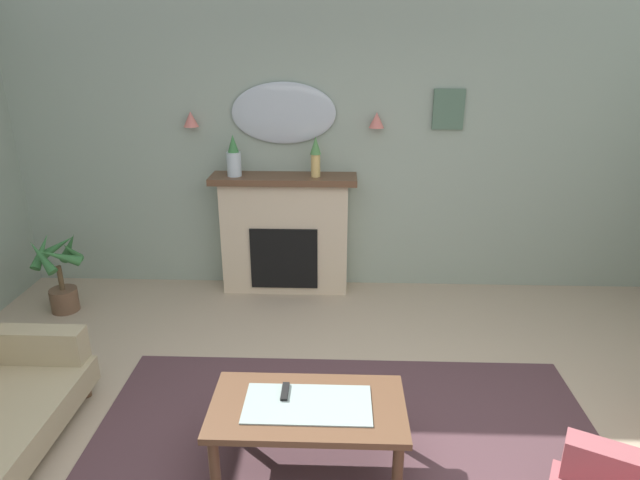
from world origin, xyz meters
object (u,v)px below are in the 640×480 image
Objects in this scene: wall_sconce_left at (191,119)px; tv_remote at (285,392)px; framed_picture at (449,109)px; coffee_table at (308,413)px; mantel_vase_left at (316,155)px; wall_sconce_right at (377,120)px; mantel_vase_centre at (234,158)px; fireplace at (285,235)px; potted_plant_small_fern at (60,273)px; wall_mirror at (284,113)px.

wall_sconce_left is 2.89m from tv_remote.
coffee_table is at bearing -114.18° from framed_picture.
wall_sconce_right is at bearing 12.31° from mantel_vase_left.
wall_sconce_left reaches higher than mantel_vase_left.
framed_picture is at bearing 5.27° from mantel_vase_centre.
wall_sconce_left is at bearing 173.84° from fireplace.
coffee_table is (0.81, -2.37, -0.94)m from mantel_vase_centre.
potted_plant_small_fern is (-3.48, -0.68, -1.37)m from framed_picture.
potted_plant_small_fern is at bearing 141.34° from coffee_table.
fireplace is 2.43m from coffee_table.
wall_mirror reaches higher than coffee_table.
mantel_vase_left is 2.63× the size of wall_sconce_left.
framed_picture reaches higher than mantel_vase_left.
coffee_table is 0.18m from tv_remote.
potted_plant_small_fern is (-2.34, 1.87, -0.01)m from coffee_table.
wall_mirror reaches higher than tv_remote.
mantel_vase_centre is 1.87m from potted_plant_small_fern.
fireplace is at bearing -174.23° from framed_picture.
framed_picture reaches higher than tv_remote.
wall_sconce_left reaches higher than coffee_table.
wall_sconce_right is (0.85, 0.09, 1.09)m from fireplace.
fireplace reaches higher than coffee_table.
wall_sconce_right reaches higher than mantel_vase_centre.
mantel_vase_left is 2.63× the size of wall_sconce_right.
wall_sconce_left is 0.13× the size of coffee_table.
wall_sconce_right is at bearing 75.23° from tv_remote.
framed_picture reaches higher than coffee_table.
wall_mirror is at bearing 90.00° from fireplace.
wall_sconce_right is 0.19× the size of potted_plant_small_fern.
fireplace is at bearing 174.61° from mantel_vase_left.
coffee_table is 3.00m from potted_plant_small_fern.
coffee_table is at bearing -38.66° from potted_plant_small_fern.
wall_sconce_left and wall_sconce_right have the same top height.
wall_sconce_right is 2.84m from coffee_table.
tv_remote is (-0.14, 0.10, 0.07)m from coffee_table.
coffee_table is at bearing -64.14° from wall_sconce_left.
mantel_vase_centre is 0.35× the size of coffee_table.
mantel_vase_left is 0.38× the size of wall_mirror.
tv_remote is (0.22, -2.44, -1.26)m from wall_mirror.
mantel_vase_centre is 1.03× the size of mantel_vase_left.
fireplace is 3.78× the size of framed_picture.
potted_plant_small_fern is at bearing -161.46° from wall_mirror.
mantel_vase_centre is 0.53m from wall_sconce_left.
wall_sconce_left is 1.82m from potted_plant_small_fern.
framed_picture is at bearing 10.97° from potted_plant_small_fern.
fireplace is at bearing -90.00° from wall_mirror.
wall_sconce_right is at bearing 0.00° from wall_sconce_left.
mantel_vase_left is (0.75, -0.00, 0.03)m from mantel_vase_centre.
mantel_vase_left reaches higher than potted_plant_small_fern.
wall_mirror is (-0.30, 0.17, 0.35)m from mantel_vase_left.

